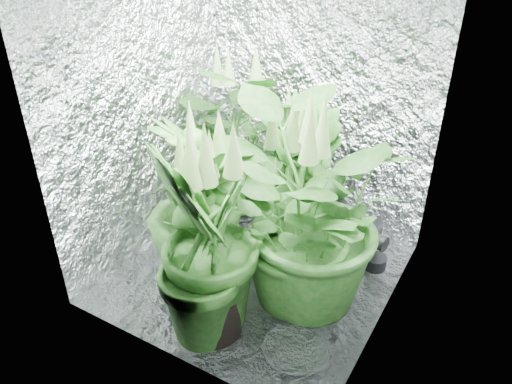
{
  "coord_description": "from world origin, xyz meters",
  "views": [
    {
      "loc": [
        1.24,
        -2.14,
        2.04
      ],
      "look_at": [
        -0.01,
        0.0,
        0.58
      ],
      "focal_mm": 35.0,
      "sensor_mm": 36.0,
      "label": 1
    }
  ],
  "objects_px": {
    "plant_a": "(239,134)",
    "plant_b": "(298,171)",
    "plant_e": "(305,218)",
    "plant_f": "(208,228)",
    "circulation_fan": "(373,246)",
    "plant_g": "(207,248)",
    "plant_c": "(300,191)",
    "plant_d": "(194,205)"
  },
  "relations": [
    {
      "from": "plant_e",
      "to": "plant_f",
      "type": "height_order",
      "value": "plant_e"
    },
    {
      "from": "circulation_fan",
      "to": "plant_d",
      "type": "bearing_deg",
      "value": -133.39
    },
    {
      "from": "plant_e",
      "to": "plant_g",
      "type": "relative_size",
      "value": 1.07
    },
    {
      "from": "plant_c",
      "to": "plant_f",
      "type": "relative_size",
      "value": 1.0
    },
    {
      "from": "plant_d",
      "to": "plant_e",
      "type": "distance_m",
      "value": 0.69
    },
    {
      "from": "plant_b",
      "to": "plant_f",
      "type": "relative_size",
      "value": 0.94
    },
    {
      "from": "plant_c",
      "to": "plant_d",
      "type": "height_order",
      "value": "same"
    },
    {
      "from": "plant_a",
      "to": "plant_d",
      "type": "xyz_separation_m",
      "value": [
        0.21,
        -0.83,
        -0.08
      ]
    },
    {
      "from": "plant_a",
      "to": "plant_b",
      "type": "height_order",
      "value": "plant_a"
    },
    {
      "from": "plant_a",
      "to": "circulation_fan",
      "type": "xyz_separation_m",
      "value": [
        1.12,
        -0.21,
        -0.44
      ]
    },
    {
      "from": "plant_a",
      "to": "plant_f",
      "type": "distance_m",
      "value": 1.09
    },
    {
      "from": "plant_f",
      "to": "plant_a",
      "type": "bearing_deg",
      "value": 113.07
    },
    {
      "from": "plant_g",
      "to": "plant_c",
      "type": "bearing_deg",
      "value": 83.98
    },
    {
      "from": "plant_b",
      "to": "plant_e",
      "type": "height_order",
      "value": "plant_e"
    },
    {
      "from": "plant_b",
      "to": "plant_a",
      "type": "bearing_deg",
      "value": 171.55
    },
    {
      "from": "plant_f",
      "to": "circulation_fan",
      "type": "relative_size",
      "value": 3.05
    },
    {
      "from": "plant_b",
      "to": "circulation_fan",
      "type": "height_order",
      "value": "plant_b"
    },
    {
      "from": "plant_c",
      "to": "plant_g",
      "type": "xyz_separation_m",
      "value": [
        -0.09,
        -0.85,
        0.08
      ]
    },
    {
      "from": "plant_c",
      "to": "plant_g",
      "type": "relative_size",
      "value": 0.88
    },
    {
      "from": "plant_a",
      "to": "plant_g",
      "type": "bearing_deg",
      "value": -64.71
    },
    {
      "from": "plant_b",
      "to": "plant_g",
      "type": "bearing_deg",
      "value": -86.77
    },
    {
      "from": "plant_a",
      "to": "plant_e",
      "type": "xyz_separation_m",
      "value": [
        0.89,
        -0.77,
        0.01
      ]
    },
    {
      "from": "plant_d",
      "to": "plant_g",
      "type": "relative_size",
      "value": 0.88
    },
    {
      "from": "plant_e",
      "to": "circulation_fan",
      "type": "relative_size",
      "value": 3.69
    },
    {
      "from": "plant_c",
      "to": "plant_d",
      "type": "bearing_deg",
      "value": -134.3
    },
    {
      "from": "plant_c",
      "to": "plant_d",
      "type": "relative_size",
      "value": 1.0
    },
    {
      "from": "circulation_fan",
      "to": "plant_e",
      "type": "bearing_deg",
      "value": -100.16
    },
    {
      "from": "plant_a",
      "to": "plant_e",
      "type": "distance_m",
      "value": 1.18
    },
    {
      "from": "plant_g",
      "to": "circulation_fan",
      "type": "bearing_deg",
      "value": 61.4
    },
    {
      "from": "plant_c",
      "to": "plant_e",
      "type": "height_order",
      "value": "plant_e"
    },
    {
      "from": "circulation_fan",
      "to": "plant_f",
      "type": "bearing_deg",
      "value": -119.15
    },
    {
      "from": "plant_g",
      "to": "circulation_fan",
      "type": "relative_size",
      "value": 3.45
    },
    {
      "from": "plant_a",
      "to": "plant_c",
      "type": "bearing_deg",
      "value": -28.75
    },
    {
      "from": "plant_a",
      "to": "plant_f",
      "type": "bearing_deg",
      "value": -66.93
    },
    {
      "from": "plant_c",
      "to": "plant_g",
      "type": "distance_m",
      "value": 0.86
    },
    {
      "from": "plant_b",
      "to": "plant_d",
      "type": "height_order",
      "value": "plant_d"
    },
    {
      "from": "plant_e",
      "to": "plant_b",
      "type": "bearing_deg",
      "value": 118.51
    },
    {
      "from": "plant_b",
      "to": "plant_g",
      "type": "relative_size",
      "value": 0.83
    },
    {
      "from": "plant_c",
      "to": "plant_a",
      "type": "bearing_deg",
      "value": 151.25
    },
    {
      "from": "plant_a",
      "to": "plant_c",
      "type": "relative_size",
      "value": 1.12
    },
    {
      "from": "plant_e",
      "to": "plant_g",
      "type": "xyz_separation_m",
      "value": [
        -0.31,
        -0.44,
        -0.03
      ]
    },
    {
      "from": "plant_b",
      "to": "plant_c",
      "type": "bearing_deg",
      "value": -61.89
    }
  ]
}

